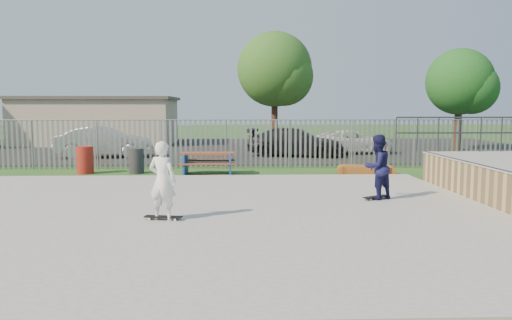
{
  "coord_description": "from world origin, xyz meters",
  "views": [
    {
      "loc": [
        1.51,
        -11.34,
        2.52
      ],
      "look_at": [
        1.99,
        2.0,
        1.1
      ],
      "focal_mm": 35.0,
      "sensor_mm": 36.0,
      "label": 1
    }
  ],
  "objects_px": {
    "trash_bin_red": "(85,160)",
    "tree_right": "(460,82)",
    "funbox": "(366,171)",
    "skater_white": "(163,181)",
    "skater_navy": "(377,167)",
    "car_silver": "(104,142)",
    "tree_mid": "(275,70)",
    "trash_bin_grey": "(136,161)",
    "car_white": "(352,142)",
    "car_dark": "(296,142)",
    "picnic_table": "(208,163)"
  },
  "relations": [
    {
      "from": "trash_bin_red",
      "to": "tree_right",
      "type": "distance_m",
      "value": 21.1
    },
    {
      "from": "funbox",
      "to": "skater_white",
      "type": "distance_m",
      "value": 10.03
    },
    {
      "from": "funbox",
      "to": "skater_navy",
      "type": "xyz_separation_m",
      "value": [
        -1.17,
        -5.56,
        0.81
      ]
    },
    {
      "from": "car_silver",
      "to": "tree_mid",
      "type": "height_order",
      "value": "tree_mid"
    },
    {
      "from": "funbox",
      "to": "trash_bin_grey",
      "type": "bearing_deg",
      "value": -174.81
    },
    {
      "from": "tree_mid",
      "to": "skater_navy",
      "type": "bearing_deg",
      "value": -86.1
    },
    {
      "from": "car_white",
      "to": "tree_mid",
      "type": "xyz_separation_m",
      "value": [
        -3.87,
        4.69,
        4.18
      ]
    },
    {
      "from": "funbox",
      "to": "car_dark",
      "type": "xyz_separation_m",
      "value": [
        -1.8,
        7.13,
        0.56
      ]
    },
    {
      "from": "car_dark",
      "to": "picnic_table",
      "type": "bearing_deg",
      "value": 163.23
    },
    {
      "from": "funbox",
      "to": "car_white",
      "type": "xyz_separation_m",
      "value": [
        1.42,
        8.5,
        0.47
      ]
    },
    {
      "from": "funbox",
      "to": "car_white",
      "type": "height_order",
      "value": "car_white"
    },
    {
      "from": "skater_white",
      "to": "tree_right",
      "type": "bearing_deg",
      "value": -109.05
    },
    {
      "from": "car_silver",
      "to": "skater_white",
      "type": "bearing_deg",
      "value": -166.02
    },
    {
      "from": "trash_bin_grey",
      "to": "car_white",
      "type": "height_order",
      "value": "car_white"
    },
    {
      "from": "tree_mid",
      "to": "car_silver",
      "type": "bearing_deg",
      "value": -144.61
    },
    {
      "from": "trash_bin_grey",
      "to": "car_dark",
      "type": "distance_m",
      "value": 9.27
    },
    {
      "from": "tree_right",
      "to": "picnic_table",
      "type": "bearing_deg",
      "value": -144.17
    },
    {
      "from": "car_silver",
      "to": "tree_mid",
      "type": "xyz_separation_m",
      "value": [
        8.96,
        6.36,
        4.05
      ]
    },
    {
      "from": "car_white",
      "to": "skater_navy",
      "type": "relative_size",
      "value": 2.72
    },
    {
      "from": "trash_bin_grey",
      "to": "skater_white",
      "type": "height_order",
      "value": "skater_white"
    },
    {
      "from": "trash_bin_grey",
      "to": "car_dark",
      "type": "height_order",
      "value": "car_dark"
    },
    {
      "from": "car_silver",
      "to": "funbox",
      "type": "bearing_deg",
      "value": -126.16
    },
    {
      "from": "trash_bin_grey",
      "to": "skater_navy",
      "type": "relative_size",
      "value": 0.57
    },
    {
      "from": "trash_bin_red",
      "to": "funbox",
      "type": "bearing_deg",
      "value": -4.62
    },
    {
      "from": "trash_bin_grey",
      "to": "skater_white",
      "type": "bearing_deg",
      "value": -75.08
    },
    {
      "from": "picnic_table",
      "to": "tree_mid",
      "type": "bearing_deg",
      "value": 74.64
    },
    {
      "from": "trash_bin_red",
      "to": "tree_mid",
      "type": "relative_size",
      "value": 0.14
    },
    {
      "from": "trash_bin_red",
      "to": "skater_navy",
      "type": "height_order",
      "value": "skater_navy"
    },
    {
      "from": "trash_bin_red",
      "to": "tree_mid",
      "type": "bearing_deg",
      "value": 56.71
    },
    {
      "from": "trash_bin_grey",
      "to": "car_dark",
      "type": "xyz_separation_m",
      "value": [
        6.82,
        6.28,
        0.26
      ]
    },
    {
      "from": "picnic_table",
      "to": "car_silver",
      "type": "height_order",
      "value": "car_silver"
    },
    {
      "from": "trash_bin_grey",
      "to": "car_silver",
      "type": "xyz_separation_m",
      "value": [
        -2.79,
        5.98,
        0.31
      ]
    },
    {
      "from": "car_silver",
      "to": "car_dark",
      "type": "distance_m",
      "value": 9.61
    },
    {
      "from": "funbox",
      "to": "car_white",
      "type": "bearing_deg",
      "value": 91.35
    },
    {
      "from": "picnic_table",
      "to": "skater_navy",
      "type": "relative_size",
      "value": 1.2
    },
    {
      "from": "trash_bin_grey",
      "to": "car_white",
      "type": "distance_m",
      "value": 12.62
    },
    {
      "from": "picnic_table",
      "to": "car_white",
      "type": "bearing_deg",
      "value": 47.83
    },
    {
      "from": "car_white",
      "to": "skater_navy",
      "type": "distance_m",
      "value": 14.3
    },
    {
      "from": "trash_bin_grey",
      "to": "skater_navy",
      "type": "bearing_deg",
      "value": -40.73
    },
    {
      "from": "car_silver",
      "to": "skater_navy",
      "type": "distance_m",
      "value": 16.07
    },
    {
      "from": "funbox",
      "to": "tree_mid",
      "type": "relative_size",
      "value": 0.26
    },
    {
      "from": "trash_bin_grey",
      "to": "trash_bin_red",
      "type": "bearing_deg",
      "value": 179.97
    },
    {
      "from": "trash_bin_red",
      "to": "trash_bin_grey",
      "type": "height_order",
      "value": "trash_bin_red"
    },
    {
      "from": "skater_navy",
      "to": "skater_white",
      "type": "bearing_deg",
      "value": -8.06
    },
    {
      "from": "funbox",
      "to": "tree_right",
      "type": "distance_m",
      "value": 13.59
    },
    {
      "from": "trash_bin_red",
      "to": "trash_bin_grey",
      "type": "relative_size",
      "value": 1.09
    },
    {
      "from": "funbox",
      "to": "skater_white",
      "type": "xyz_separation_m",
      "value": [
        -6.32,
        -7.75,
        0.81
      ]
    },
    {
      "from": "picnic_table",
      "to": "car_dark",
      "type": "height_order",
      "value": "car_dark"
    },
    {
      "from": "funbox",
      "to": "skater_white",
      "type": "height_order",
      "value": "skater_white"
    },
    {
      "from": "car_silver",
      "to": "picnic_table",
      "type": "bearing_deg",
      "value": -144.86
    }
  ]
}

